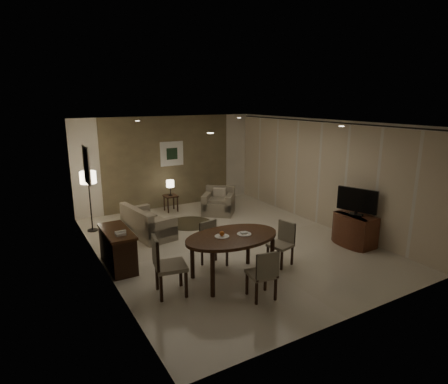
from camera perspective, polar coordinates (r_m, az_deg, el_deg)
room_shell at (r=8.53m, az=-0.68°, el=1.59°), size 5.50×7.00×2.70m
taupe_accent at (r=11.27m, az=-8.44°, el=4.52°), size 3.96×0.03×2.70m
curtain_wall at (r=9.81m, az=14.28°, el=2.63°), size 0.08×6.70×2.58m
curtain_rod at (r=9.65m, az=14.76°, el=10.34°), size 0.03×6.80×0.03m
art_back_frame at (r=11.24m, az=-7.96°, el=5.80°), size 0.72×0.03×0.72m
art_back_canvas at (r=11.23m, az=-7.93°, el=5.80°), size 0.34×0.01×0.34m
art_left_frame at (r=8.28m, az=-20.22°, el=3.86°), size 0.03×0.60×0.80m
art_left_canvas at (r=8.28m, az=-20.12°, el=3.87°), size 0.01×0.46×0.64m
downlight_nl at (r=5.75m, az=-2.10°, el=8.96°), size 0.10×0.10×0.01m
downlight_nr at (r=7.48m, az=17.47°, el=9.53°), size 0.10×0.10×0.01m
downlight_fl at (r=9.07m, az=-13.04°, el=10.51°), size 0.10×0.10×0.01m
downlight_fr at (r=10.26m, az=2.33°, el=11.23°), size 0.10×0.10×0.01m
console_desk at (r=7.58m, az=-15.89°, el=-8.33°), size 0.48×1.20×0.75m
telephone at (r=7.16m, az=-15.50°, el=-6.01°), size 0.20×0.14×0.09m
tv_cabinet at (r=8.88m, az=19.34°, el=-5.43°), size 0.48×0.90×0.70m
flat_tv at (r=8.68m, az=19.62°, el=-1.28°), size 0.36×0.85×0.60m
dining_table at (r=6.84m, az=1.23°, el=-9.94°), size 1.76×1.10×0.83m
chair_near at (r=6.26m, az=5.71°, el=-12.21°), size 0.47×0.47×0.86m
chair_far at (r=7.33m, az=-1.47°, el=-8.06°), size 0.49×0.49×0.87m
chair_left at (r=6.37m, az=-8.12°, el=-10.99°), size 0.59×0.59×1.03m
chair_right at (r=7.46m, az=8.58°, el=-7.92°), size 0.50×0.50×0.85m
plate_a at (r=6.63m, az=-0.32°, el=-6.78°), size 0.26×0.26×0.02m
plate_b at (r=6.75m, az=3.08°, el=-6.42°), size 0.26×0.26×0.02m
fruit_apple at (r=6.61m, az=-0.32°, el=-6.35°), size 0.09×0.09×0.09m
napkin at (r=6.74m, az=3.08°, el=-6.24°), size 0.12×0.08×0.03m
round_rug at (r=9.90m, az=-5.20°, el=-4.77°), size 1.16×1.16×0.01m
sofa at (r=9.14m, az=-11.50°, el=-4.32°), size 1.59×0.96×0.70m
armchair at (r=10.58m, az=-0.86°, el=-1.40°), size 1.14×1.14×0.74m
side_table at (r=10.98m, az=-8.10°, el=-1.70°), size 0.37×0.37×0.47m
table_lamp at (r=10.85m, az=-8.19°, el=0.75°), size 0.22×0.22×0.50m
floor_lamp at (r=9.68m, az=-19.72°, el=-1.39°), size 0.38×0.38×1.50m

